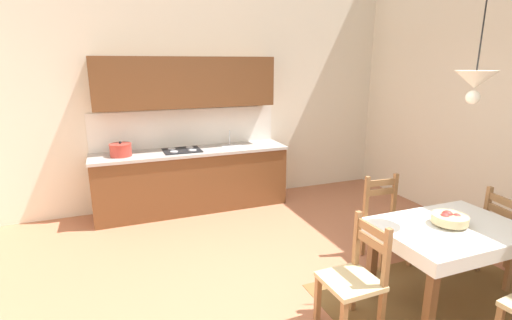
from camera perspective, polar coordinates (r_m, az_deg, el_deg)
The scene contains 10 objects.
ground_plane at distance 3.70m, azimuth 3.42°, elevation -21.53°, with size 6.71×6.37×0.10m, color #AD6B4C.
wall_back at distance 5.79m, azimuth -8.83°, elevation 13.14°, with size 6.71×0.12×4.00m, color silver.
area_rug at distance 4.00m, azimuth 27.17°, elevation -19.26°, with size 2.10×1.60×0.01m, color brown.
kitchen_cabinetry at distance 5.56m, azimuth -9.79°, elevation 1.14°, with size 2.77×0.63×2.20m.
dining_table at distance 3.77m, azimuth 27.10°, elevation -10.83°, with size 1.24×0.88×0.75m.
dining_chair_window_side at distance 4.54m, azimuth 33.87°, elevation -9.82°, with size 0.48×0.48×0.93m.
dining_chair_tv_side at distance 3.27m, azimuth 14.64°, elevation -16.95°, with size 0.43×0.43×0.93m.
dining_chair_kitchen_side at distance 4.41m, azimuth 19.02°, elevation -8.76°, with size 0.45×0.45×0.93m.
fruit_bowl at distance 3.70m, azimuth 27.13°, elevation -7.89°, with size 0.30×0.30×0.12m.
pendant_lamp at distance 3.54m, azimuth 30.15°, elevation 10.28°, with size 0.32×0.32×0.80m.
Camera 1 is at (-1.28, -2.70, 2.12)m, focal length 26.54 mm.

